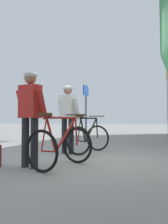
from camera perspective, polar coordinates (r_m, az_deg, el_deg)
name	(u,v)px	position (r m, az deg, el deg)	size (l,w,h in m)	color
ground_plane	(107,161)	(5.18, 5.58, -11.48)	(80.00, 80.00, 0.00)	gray
cyclist_near_in_red	(30,110)	(4.46, -12.73, 0.58)	(0.65, 0.40, 1.76)	#232328
cyclist_far_in_white	(68,112)	(6.19, -3.90, -0.11)	(0.66, 0.41, 1.76)	#232328
bicycle_near_red	(61,145)	(4.40, -5.58, -7.93)	(0.96, 1.22, 0.99)	black
bicycle_far_black	(88,137)	(6.27, 1.02, -6.10)	(0.93, 1.20, 0.99)	black
platform_sign_post	(86,103)	(10.56, 0.46, 2.28)	(0.08, 0.70, 2.40)	#595B60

